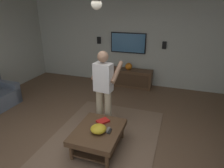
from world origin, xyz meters
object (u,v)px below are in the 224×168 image
at_px(coffee_table, 98,134).
at_px(media_console, 125,77).
at_px(bowl, 98,129).
at_px(remote_white, 97,129).
at_px(remote_grey, 108,130).
at_px(wall_speaker_right, 99,40).
at_px(wall_speaker_left, 164,45).
at_px(tv, 128,43).
at_px(vase_round, 129,66).
at_px(person_standing, 104,85).
at_px(remote_black, 110,131).
at_px(book, 103,121).

distance_m(coffee_table, media_console, 3.15).
distance_m(bowl, remote_white, 0.09).
distance_m(bowl, remote_grey, 0.18).
height_order(remote_grey, wall_speaker_right, wall_speaker_right).
distance_m(remote_grey, wall_speaker_left, 3.53).
bearing_deg(bowl, wall_speaker_left, -11.76).
bearing_deg(tv, remote_white, 5.79).
distance_m(bowl, wall_speaker_right, 3.82).
bearing_deg(vase_round, tv, 21.98).
height_order(remote_white, remote_grey, same).
xyz_separation_m(person_standing, remote_black, (-0.75, -0.39, -0.52)).
height_order(person_standing, vase_round, person_standing).
distance_m(remote_grey, book, 0.29).
relative_size(coffee_table, remote_grey, 6.67).
xyz_separation_m(book, wall_speaker_left, (3.13, -0.76, 0.92)).
relative_size(coffee_table, person_standing, 0.61).
height_order(media_console, tv, tv).
height_order(media_console, wall_speaker_left, wall_speaker_left).
bearing_deg(tv, person_standing, 4.01).
distance_m(remote_grey, vase_round, 3.12).
height_order(remote_grey, book, book).
bearing_deg(wall_speaker_left, wall_speaker_right, 90.00).
distance_m(tv, wall_speaker_left, 1.11).
bearing_deg(vase_round, person_standing, -178.12).
height_order(tv, person_standing, tv).
distance_m(remote_white, book, 0.27).
xyz_separation_m(coffee_table, person_standing, (0.75, 0.17, 0.64)).
height_order(person_standing, remote_black, person_standing).
distance_m(coffee_table, person_standing, 1.00).
bearing_deg(remote_grey, coffee_table, 93.30).
relative_size(tv, wall_speaker_right, 5.11).
relative_size(person_standing, bowl, 5.96).
relative_size(coffee_table, remote_black, 6.67).
bearing_deg(person_standing, tv, 9.99).
relative_size(media_console, vase_round, 7.73).
bearing_deg(bowl, coffee_table, 28.62).
xyz_separation_m(wall_speaker_left, wall_speaker_right, (0.00, 2.10, 0.04)).
xyz_separation_m(tv, remote_grey, (-3.34, -0.54, -0.93)).
distance_m(person_standing, book, 0.73).
bearing_deg(media_console, coffee_table, 6.48).
relative_size(vase_round, wall_speaker_right, 1.00).
xyz_separation_m(vase_round, wall_speaker_left, (0.28, -1.00, 0.67)).
bearing_deg(book, remote_black, -103.72).
xyz_separation_m(coffee_table, remote_black, (-0.00, -0.22, 0.12)).
relative_size(book, wall_speaker_right, 1.00).
relative_size(tv, bowl, 4.08).
relative_size(remote_grey, wall_speaker_left, 0.68).
distance_m(media_console, remote_white, 3.16).
distance_m(coffee_table, remote_white, 0.12).
xyz_separation_m(person_standing, remote_grey, (-0.72, -0.35, -0.52)).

